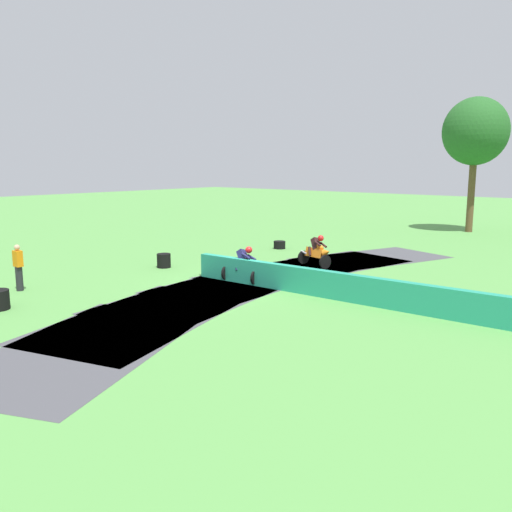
{
  "coord_description": "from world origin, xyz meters",
  "views": [
    {
      "loc": [
        12.84,
        -14.51,
        4.37
      ],
      "look_at": [
        0.0,
        0.82,
        0.9
      ],
      "focal_mm": 37.25,
      "sensor_mm": 36.0,
      "label": 1
    }
  ],
  "objects": [
    {
      "name": "ground_plane",
      "position": [
        0.0,
        0.0,
        0.0
      ],
      "size": [
        120.0,
        120.0,
        0.0
      ],
      "primitive_type": "plane",
      "color": "#569947"
    },
    {
      "name": "track_asphalt",
      "position": [
        0.66,
        0.02,
        0.0
      ],
      "size": [
        7.01,
        23.45,
        0.01
      ],
      "color": "#47474C",
      "rests_on": "ground"
    },
    {
      "name": "safety_barrier",
      "position": [
        4.75,
        0.16,
        0.45
      ],
      "size": [
        13.42,
        0.74,
        0.9
      ],
      "primitive_type": "cube",
      "rotation": [
        0.0,
        0.0,
        -1.54
      ],
      "color": "#239375",
      "rests_on": "ground"
    },
    {
      "name": "motorcycle_lead_orange",
      "position": [
        0.35,
        4.49,
        0.65
      ],
      "size": [
        1.72,
        1.08,
        1.43
      ],
      "color": "black",
      "rests_on": "ground"
    },
    {
      "name": "motorcycle_chase_black",
      "position": [
        0.04,
        0.11,
        0.64
      ],
      "size": [
        1.68,
        0.85,
        1.43
      ],
      "color": "black",
      "rests_on": "ground"
    },
    {
      "name": "tire_stack_near",
      "position": [
        -3.84,
        7.32,
        0.2
      ],
      "size": [
        0.61,
        0.61,
        0.4
      ],
      "color": "black",
      "rests_on": "ground"
    },
    {
      "name": "tire_stack_mid_a",
      "position": [
        -4.51,
        0.05,
        0.3
      ],
      "size": [
        0.59,
        0.59,
        0.6
      ],
      "color": "black",
      "rests_on": "ground"
    },
    {
      "name": "track_marshal",
      "position": [
        -5.11,
        -5.95,
        0.82
      ],
      "size": [
        0.34,
        0.24,
        1.63
      ],
      "color": "#232328",
      "rests_on": "ground"
    },
    {
      "name": "tree_far_left",
      "position": [
        1.38,
        20.86,
        6.37
      ],
      "size": [
        4.07,
        4.07,
        8.56
      ],
      "color": "brown",
      "rests_on": "ground"
    }
  ]
}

